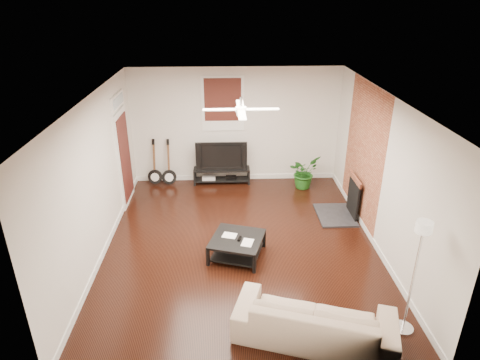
# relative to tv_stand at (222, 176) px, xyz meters

# --- Properties ---
(room) EXTENTS (5.01, 6.01, 2.81)m
(room) POSITION_rel_tv_stand_xyz_m (0.35, -2.78, 1.21)
(room) COLOR black
(room) RESTS_ON ground
(brick_accent) EXTENTS (0.02, 2.20, 2.80)m
(brick_accent) POSITION_rel_tv_stand_xyz_m (2.84, -1.78, 1.21)
(brick_accent) COLOR #974A31
(brick_accent) RESTS_ON floor
(fireplace) EXTENTS (0.80, 1.10, 0.92)m
(fireplace) POSITION_rel_tv_stand_xyz_m (2.55, -1.78, 0.27)
(fireplace) COLOR black
(fireplace) RESTS_ON floor
(window_back) EXTENTS (1.00, 0.06, 1.30)m
(window_back) POSITION_rel_tv_stand_xyz_m (0.05, 0.19, 1.76)
(window_back) COLOR #3E1911
(window_back) RESTS_ON wall_back
(door_left) EXTENTS (0.08, 1.00, 2.50)m
(door_left) POSITION_rel_tv_stand_xyz_m (-2.11, -0.88, 1.06)
(door_left) COLOR white
(door_left) RESTS_ON wall_left
(tv_stand) EXTENTS (1.38, 0.37, 0.39)m
(tv_stand) POSITION_rel_tv_stand_xyz_m (0.00, 0.00, 0.00)
(tv_stand) COLOR black
(tv_stand) RESTS_ON floor
(tv) EXTENTS (1.23, 0.16, 0.71)m
(tv) POSITION_rel_tv_stand_xyz_m (-0.00, 0.02, 0.55)
(tv) COLOR black
(tv) RESTS_ON tv_stand
(coffee_table) EXTENTS (1.10, 1.10, 0.37)m
(coffee_table) POSITION_rel_tv_stand_xyz_m (0.27, -3.15, -0.01)
(coffee_table) COLOR black
(coffee_table) RESTS_ON floor
(sofa) EXTENTS (2.30, 1.44, 0.63)m
(sofa) POSITION_rel_tv_stand_xyz_m (1.25, -5.14, 0.12)
(sofa) COLOR #BFA68F
(sofa) RESTS_ON floor
(floor_lamp) EXTENTS (0.36, 0.36, 1.76)m
(floor_lamp) POSITION_rel_tv_stand_xyz_m (2.55, -5.04, 0.69)
(floor_lamp) COLOR silver
(floor_lamp) RESTS_ON floor
(potted_plant) EXTENTS (0.93, 0.94, 0.79)m
(potted_plant) POSITION_rel_tv_stand_xyz_m (1.97, -0.33, 0.20)
(potted_plant) COLOR #1E5B1A
(potted_plant) RESTS_ON floor
(guitar_left) EXTENTS (0.38, 0.29, 1.14)m
(guitar_left) POSITION_rel_tv_stand_xyz_m (-1.64, -0.03, 0.38)
(guitar_left) COLOR black
(guitar_left) RESTS_ON floor
(guitar_right) EXTENTS (0.35, 0.25, 1.14)m
(guitar_right) POSITION_rel_tv_stand_xyz_m (-1.29, -0.06, 0.38)
(guitar_right) COLOR black
(guitar_right) RESTS_ON floor
(ceiling_fan) EXTENTS (1.24, 1.24, 0.32)m
(ceiling_fan) POSITION_rel_tv_stand_xyz_m (0.35, -2.78, 2.41)
(ceiling_fan) COLOR white
(ceiling_fan) RESTS_ON ceiling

